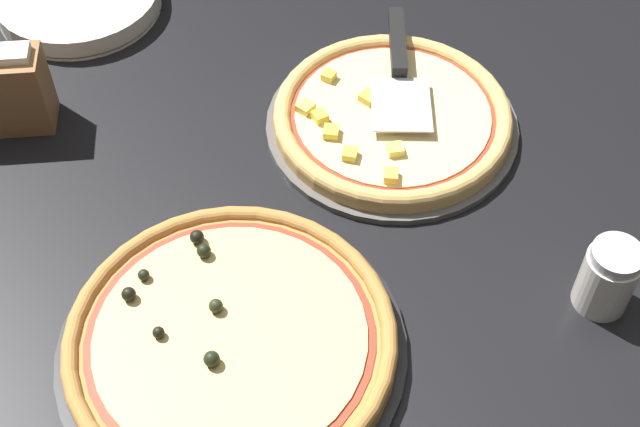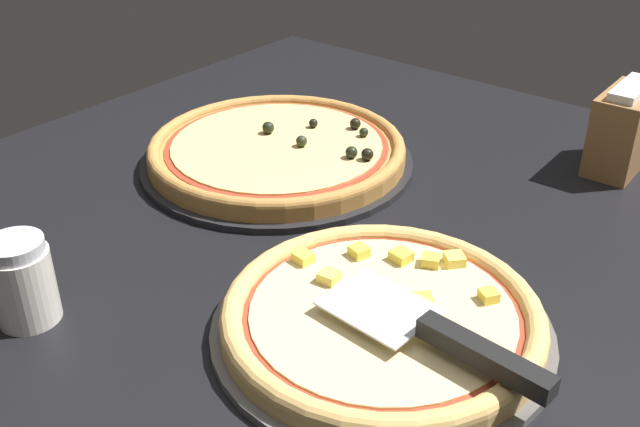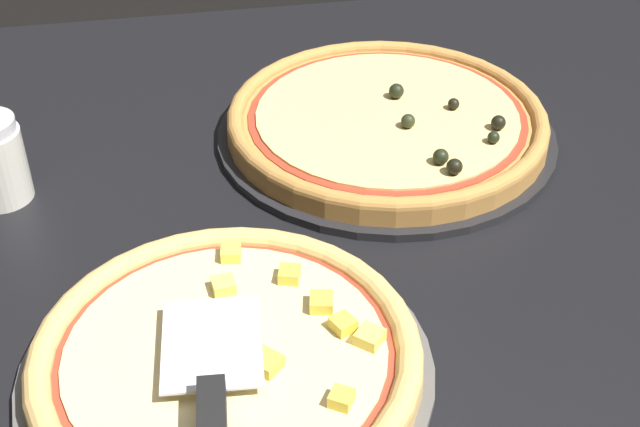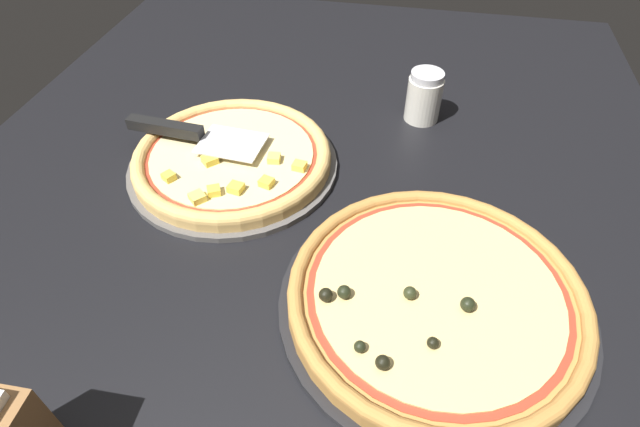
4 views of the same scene
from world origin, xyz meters
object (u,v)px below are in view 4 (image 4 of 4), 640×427
serving_spatula (182,131)px  parmesan_shaker (424,97)px  pizza_back (436,296)px  pizza_front (232,157)px

serving_spatula → parmesan_shaker: size_ratio=2.55×
serving_spatula → pizza_back: bearing=60.8°
pizza_back → parmesan_shaker: bearing=-174.8°
pizza_front → parmesan_shaker: 37.74cm
pizza_front → parmesan_shaker: parmesan_shaker is taller
pizza_back → parmesan_shaker: 44.60cm
pizza_front → pizza_back: (22.79, 34.87, 0.29)cm
serving_spatula → parmesan_shaker: bearing=116.1°
pizza_front → serving_spatula: serving_spatula is taller
pizza_front → parmesan_shaker: bearing=125.0°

